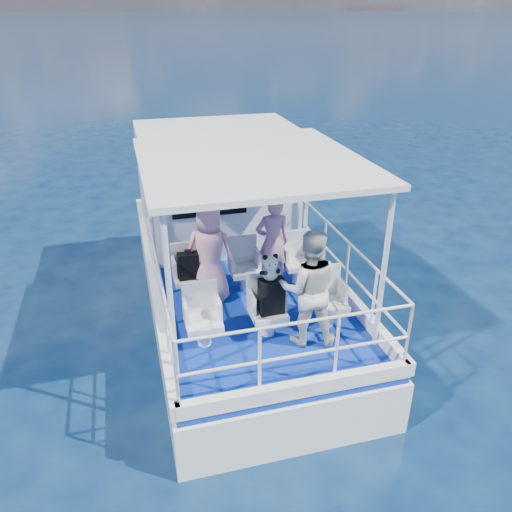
{
  "coord_description": "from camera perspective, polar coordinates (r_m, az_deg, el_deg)",
  "views": [
    {
      "loc": [
        -1.67,
        -6.67,
        5.01
      ],
      "look_at": [
        0.02,
        -0.4,
        1.78
      ],
      "focal_mm": 35.0,
      "sensor_mm": 36.0,
      "label": 1
    }
  ],
  "objects": [
    {
      "name": "seat_stbd_aft",
      "position": [
        7.28,
        8.22,
        -6.47
      ],
      "size": [
        0.48,
        0.46,
        0.38
      ],
      "primitive_type": "cube",
      "color": "silver",
      "rests_on": "deck"
    },
    {
      "name": "seat_stbd_fwd",
      "position": [
        8.31,
        4.8,
        -1.81
      ],
      "size": [
        0.48,
        0.46,
        0.38
      ],
      "primitive_type": "cube",
      "color": "silver",
      "rests_on": "deck"
    },
    {
      "name": "deck",
      "position": [
        8.88,
        -2.47,
        -1.54
      ],
      "size": [
        2.9,
        6.9,
        0.1
      ],
      "primitive_type": "cube",
      "color": "navy",
      "rests_on": "hull"
    },
    {
      "name": "seat_port_fwd",
      "position": [
        7.94,
        -7.56,
        -3.4
      ],
      "size": [
        0.48,
        0.46,
        0.38
      ],
      "primitive_type": "cube",
      "color": "silver",
      "rests_on": "deck"
    },
    {
      "name": "compact_camera",
      "position": [
        7.58,
        -7.81,
        0.5
      ],
      "size": [
        0.1,
        0.06,
        0.06
      ],
      "primitive_type": "cube",
      "color": "black",
      "rests_on": "backpack_port"
    },
    {
      "name": "hull",
      "position": [
        9.31,
        -2.37,
        -6.16
      ],
      "size": [
        3.0,
        7.0,
        1.6
      ],
      "primitive_type": "cube",
      "color": "white",
      "rests_on": "ground"
    },
    {
      "name": "panda",
      "position": [
        6.53,
        1.64,
        -1.3
      ],
      "size": [
        0.24,
        0.2,
        0.37
      ],
      "primitive_type": null,
      "color": "white",
      "rests_on": "backpack_center"
    },
    {
      "name": "passenger_stbd_aft",
      "position": [
        6.58,
        6.06,
        -3.69
      ],
      "size": [
        0.93,
        0.81,
        1.65
      ],
      "primitive_type": "imported",
      "rotation": [
        0.0,
        0.0,
        2.88
      ],
      "color": "silver",
      "rests_on": "deck"
    },
    {
      "name": "canopy",
      "position": [
        6.94,
        -0.59,
        10.79
      ],
      "size": [
        3.0,
        3.2,
        0.08
      ],
      "primitive_type": "cube",
      "color": "white",
      "rests_on": "cabin"
    },
    {
      "name": "seat_center_aft",
      "position": [
        7.01,
        1.36,
        -7.58
      ],
      "size": [
        0.48,
        0.46,
        0.38
      ],
      "primitive_type": "cube",
      "color": "silver",
      "rests_on": "deck"
    },
    {
      "name": "canopy_posts",
      "position": [
        7.28,
        -0.45,
        2.01
      ],
      "size": [
        2.77,
        2.97,
        2.2
      ],
      "color": "white",
      "rests_on": "deck"
    },
    {
      "name": "ground",
      "position": [
        8.5,
        -0.83,
        -9.67
      ],
      "size": [
        2000.0,
        2000.0,
        0.0
      ],
      "primitive_type": "plane",
      "color": "#071A39",
      "rests_on": "ground"
    },
    {
      "name": "backpack_center",
      "position": [
        6.74,
        1.76,
        -4.6
      ],
      "size": [
        0.34,
        0.19,
        0.51
      ],
      "primitive_type": "cube",
      "color": "black",
      "rests_on": "seat_center_aft"
    },
    {
      "name": "passenger_port_fwd",
      "position": [
        7.58,
        -5.29,
        0.37
      ],
      "size": [
        0.71,
        0.62,
        1.58
      ],
      "primitive_type": "imported",
      "rotation": [
        0.0,
        0.0,
        2.75
      ],
      "color": "pink",
      "rests_on": "deck"
    },
    {
      "name": "cabin",
      "position": [
        9.6,
        -4.36,
        8.08
      ],
      "size": [
        2.85,
        2.0,
        2.2
      ],
      "primitive_type": "cube",
      "color": "white",
      "rests_on": "deck"
    },
    {
      "name": "backpack_port",
      "position": [
        7.68,
        -7.75,
        -1.12
      ],
      "size": [
        0.32,
        0.18,
        0.42
      ],
      "primitive_type": "cube",
      "color": "black",
      "rests_on": "seat_port_fwd"
    },
    {
      "name": "seat_center_fwd",
      "position": [
        8.08,
        -1.24,
        -2.6
      ],
      "size": [
        0.48,
        0.46,
        0.38
      ],
      "primitive_type": "cube",
      "color": "silver",
      "rests_on": "deck"
    },
    {
      "name": "passenger_stbd_fwd",
      "position": [
        7.92,
        1.9,
        1.54
      ],
      "size": [
        0.57,
        0.37,
        1.55
      ],
      "primitive_type": "imported",
      "rotation": [
        0.0,
        0.0,
        3.14
      ],
      "color": "#C6809C",
      "rests_on": "deck"
    },
    {
      "name": "railings",
      "position": [
        7.27,
        0.22,
        -3.32
      ],
      "size": [
        2.84,
        3.59,
        1.0
      ],
      "primitive_type": null,
      "color": "white",
      "rests_on": "deck"
    },
    {
      "name": "seat_port_aft",
      "position": [
        6.85,
        -5.97,
        -8.64
      ],
      "size": [
        0.48,
        0.46,
        0.38
      ],
      "primitive_type": "cube",
      "color": "silver",
      "rests_on": "deck"
    }
  ]
}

